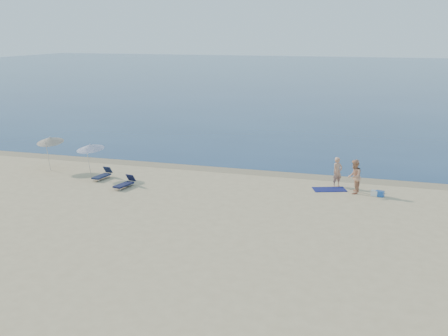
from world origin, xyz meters
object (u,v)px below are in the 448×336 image
at_px(blue_cooler, 380,194).
at_px(umbrella_near, 90,147).
at_px(person_left, 337,172).
at_px(person_right, 354,177).

distance_m(blue_cooler, umbrella_near, 17.38).
distance_m(person_left, blue_cooler, 2.87).
height_order(person_left, umbrella_near, umbrella_near).
bearing_deg(person_right, umbrella_near, -82.16).
bearing_deg(blue_cooler, umbrella_near, -160.57).
bearing_deg(person_left, person_right, -92.20).
xyz_separation_m(person_left, blue_cooler, (2.47, -1.28, -0.72)).
height_order(person_left, blue_cooler, person_left).
xyz_separation_m(person_right, blue_cooler, (1.43, -0.19, -0.81)).
bearing_deg(umbrella_near, person_right, 23.77).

